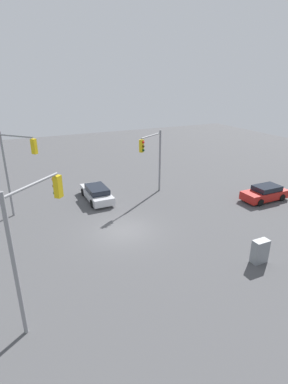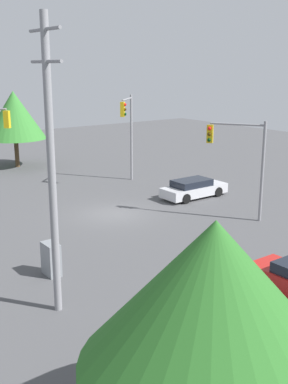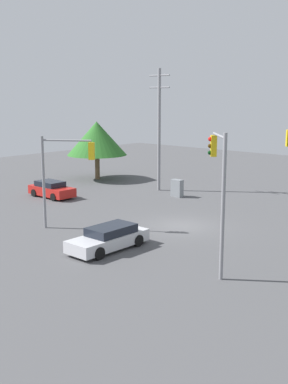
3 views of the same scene
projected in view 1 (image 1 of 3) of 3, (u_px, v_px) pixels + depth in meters
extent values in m
plane|color=#4C4C4F|center=(124.00, 231.00, 21.50)|extent=(80.00, 80.00, 0.00)
cube|color=silver|center=(97.00, 194.00, 26.83)|extent=(1.80, 4.80, 0.65)
cube|color=black|center=(97.00, 189.00, 26.43)|extent=(1.58, 2.64, 0.46)
cylinder|color=black|center=(83.00, 192.00, 27.80)|extent=(0.22, 0.67, 0.67)
cylinder|color=black|center=(101.00, 189.00, 28.49)|extent=(0.22, 0.67, 0.67)
cylinder|color=black|center=(92.00, 203.00, 25.30)|extent=(0.22, 0.67, 0.67)
cylinder|color=black|center=(111.00, 200.00, 25.98)|extent=(0.22, 0.67, 0.67)
cube|color=red|center=(264.00, 194.00, 26.69)|extent=(4.19, 1.77, 0.72)
cube|color=black|center=(267.00, 188.00, 26.57)|extent=(2.30, 1.56, 0.44)
cylinder|color=black|center=(260.00, 202.00, 25.54)|extent=(0.63, 0.22, 0.63)
cylinder|color=black|center=(246.00, 196.00, 26.95)|extent=(0.63, 0.22, 0.63)
cylinder|color=black|center=(282.00, 198.00, 26.58)|extent=(0.63, 0.22, 0.63)
cylinder|color=black|center=(267.00, 191.00, 28.00)|extent=(0.63, 0.22, 0.63)
cylinder|color=gray|center=(15.00, 269.00, 11.79)|extent=(0.18, 0.18, 6.52)
cylinder|color=gray|center=(32.00, 184.00, 12.08)|extent=(2.39, 2.24, 0.12)
cube|color=gold|center=(58.00, 187.00, 13.67)|extent=(0.44, 0.44, 1.05)
sphere|color=red|center=(54.00, 179.00, 13.61)|extent=(0.22, 0.22, 0.22)
sphere|color=#392605|center=(55.00, 186.00, 13.73)|extent=(0.22, 0.22, 0.22)
sphere|color=black|center=(56.00, 193.00, 13.85)|extent=(0.22, 0.22, 0.22)
cylinder|color=gray|center=(160.00, 161.00, 28.09)|extent=(0.18, 0.18, 5.84)
cylinder|color=gray|center=(151.00, 136.00, 25.90)|extent=(2.73, 1.76, 0.12)
cube|color=gold|center=(142.00, 146.00, 24.88)|extent=(0.44, 0.42, 1.05)
sphere|color=red|center=(143.00, 142.00, 24.68)|extent=(0.22, 0.22, 0.22)
sphere|color=#392605|center=(143.00, 146.00, 24.80)|extent=(0.22, 0.22, 0.22)
sphere|color=black|center=(143.00, 150.00, 24.92)|extent=(0.22, 0.22, 0.22)
cylinder|color=gray|center=(7.00, 175.00, 22.69)|extent=(0.18, 0.18, 6.69)
cylinder|color=gray|center=(16.00, 136.00, 21.08)|extent=(2.10, 2.24, 0.12)
cube|color=gold|center=(34.00, 146.00, 20.80)|extent=(0.44, 0.44, 1.05)
sphere|color=red|center=(35.00, 141.00, 20.82)|extent=(0.22, 0.22, 0.22)
sphere|color=#392605|center=(36.00, 146.00, 20.95)|extent=(0.22, 0.22, 0.22)
sphere|color=black|center=(36.00, 151.00, 21.07)|extent=(0.22, 0.22, 0.22)
cube|color=gray|center=(260.00, 251.00, 17.64)|extent=(0.97, 0.54, 1.45)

